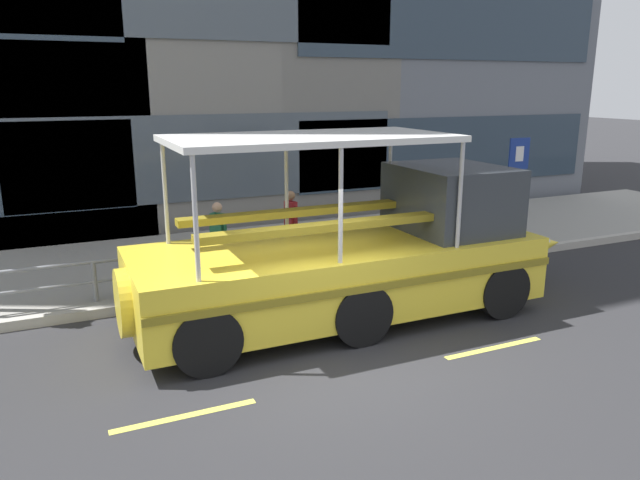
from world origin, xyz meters
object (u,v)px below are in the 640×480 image
(pedestrian_near_bow, at_px, (439,206))
(pedestrian_mid_right, at_px, (218,231))
(pedestrian_mid_left, at_px, (291,218))
(duck_tour_boat, at_px, (366,256))
(parking_sign, at_px, (517,172))

(pedestrian_near_bow, relative_size, pedestrian_mid_right, 1.06)
(pedestrian_near_bow, height_order, pedestrian_mid_left, pedestrian_near_bow)
(duck_tour_boat, relative_size, pedestrian_mid_left, 5.64)
(parking_sign, distance_m, pedestrian_mid_left, 5.74)
(pedestrian_mid_left, distance_m, pedestrian_mid_right, 1.80)
(parking_sign, relative_size, pedestrian_near_bow, 1.60)
(duck_tour_boat, bearing_deg, parking_sign, 23.78)
(parking_sign, bearing_deg, pedestrian_mid_right, 177.19)
(duck_tour_boat, xyz_separation_m, pedestrian_mid_right, (-1.90, 2.77, 0.01))
(parking_sign, bearing_deg, duck_tour_boat, -156.22)
(pedestrian_near_bow, bearing_deg, pedestrian_mid_left, 175.35)
(pedestrian_near_bow, distance_m, pedestrian_mid_left, 3.73)
(duck_tour_boat, distance_m, pedestrian_mid_right, 3.36)
(parking_sign, xyz_separation_m, duck_tour_boat, (-5.48, -2.41, -0.84))
(parking_sign, xyz_separation_m, pedestrian_mid_left, (-5.63, 0.77, -0.80))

